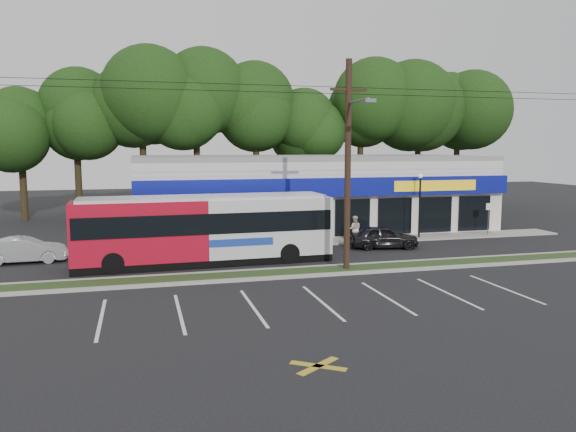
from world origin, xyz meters
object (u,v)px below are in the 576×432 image
(metrobus, at_px, (205,228))
(car_silver, at_px, (25,250))
(lamp_post, at_px, (420,198))
(pedestrian_a, at_px, (287,230))
(car_dark, at_px, (384,237))
(sign_post, at_px, (489,213))
(utility_pole, at_px, (345,158))
(pedestrian_b, at_px, (354,229))

(metrobus, height_order, car_silver, metrobus)
(lamp_post, height_order, pedestrian_a, lamp_post)
(metrobus, distance_m, car_dark, 10.84)
(sign_post, relative_size, car_dark, 0.55)
(utility_pole, xyz_separation_m, pedestrian_a, (-0.83, 7.44, -4.47))
(car_silver, xyz_separation_m, pedestrian_b, (18.76, 1.50, 0.17))
(car_dark, bearing_deg, lamp_post, -43.93)
(car_dark, distance_m, car_silver, 19.68)
(lamp_post, bearing_deg, pedestrian_b, -176.29)
(utility_pole, bearing_deg, metrobus, 150.08)
(sign_post, height_order, pedestrian_b, sign_post)
(utility_pole, relative_size, pedestrian_b, 29.72)
(lamp_post, relative_size, car_dark, 1.05)
(lamp_post, distance_m, pedestrian_a, 9.17)
(lamp_post, xyz_separation_m, sign_post, (5.00, -0.23, -1.12))
(car_dark, relative_size, pedestrian_a, 2.13)
(sign_post, bearing_deg, car_silver, -176.82)
(metrobus, relative_size, car_dark, 3.24)
(utility_pole, bearing_deg, sign_post, 30.15)
(utility_pole, xyz_separation_m, pedestrian_b, (3.55, 7.57, -4.57))
(car_silver, bearing_deg, metrobus, -109.63)
(car_dark, bearing_deg, metrobus, 108.94)
(sign_post, bearing_deg, car_dark, -164.27)
(car_silver, bearing_deg, sign_post, -90.93)
(utility_pole, relative_size, lamp_post, 11.76)
(utility_pole, xyz_separation_m, metrobus, (-6.21, 3.57, -3.56))
(car_silver, distance_m, pedestrian_a, 14.45)
(metrobus, relative_size, car_silver, 3.20)
(sign_post, xyz_separation_m, car_dark, (-8.73, -2.46, -0.87))
(sign_post, xyz_separation_m, car_silver, (-28.38, -1.57, -0.88))
(pedestrian_b, bearing_deg, car_dark, 129.73)
(lamp_post, distance_m, pedestrian_b, 4.98)
(metrobus, xyz_separation_m, car_silver, (-9.00, 2.50, -1.18))
(lamp_post, xyz_separation_m, metrobus, (-14.38, -4.30, -0.82))
(metrobus, height_order, pedestrian_b, metrobus)
(lamp_post, relative_size, car_silver, 1.04)
(lamp_post, xyz_separation_m, car_dark, (-3.73, -2.68, -1.98))
(pedestrian_b, bearing_deg, pedestrian_a, 20.83)
(metrobus, xyz_separation_m, pedestrian_a, (5.38, 3.87, -0.90))
(lamp_post, xyz_separation_m, car_silver, (-23.38, -1.80, -2.00))
(lamp_post, xyz_separation_m, pedestrian_b, (-4.62, -0.30, -1.83))
(lamp_post, height_order, car_silver, lamp_post)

